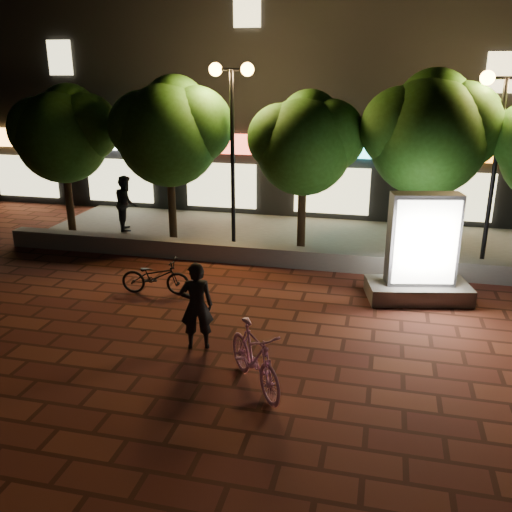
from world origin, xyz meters
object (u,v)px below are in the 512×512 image
(tree_mid, at_px, (306,140))
(tree_right, at_px, (431,130))
(tree_left, at_px, (171,128))
(rider, at_px, (197,306))
(street_lamp_right, at_px, (501,119))
(scooter_parked, at_px, (155,277))
(ad_kiosk, at_px, (421,258))
(pedestrian, at_px, (126,203))
(street_lamp_left, at_px, (232,109))
(tree_far_left, at_px, (64,131))
(scooter_pink, at_px, (255,357))

(tree_mid, xyz_separation_m, tree_right, (3.31, 0.00, 0.35))
(tree_left, xyz_separation_m, rider, (2.96, -6.46, -2.59))
(tree_mid, height_order, street_lamp_right, street_lamp_right)
(tree_left, height_order, scooter_parked, tree_left)
(ad_kiosk, xyz_separation_m, pedestrian, (-9.06, 3.61, -0.03))
(rider, height_order, pedestrian, pedestrian)
(tree_left, bearing_deg, scooter_parked, -75.01)
(rider, bearing_deg, tree_right, -143.31)
(pedestrian, bearing_deg, tree_left, -132.58)
(tree_mid, height_order, street_lamp_left, street_lamp_left)
(scooter_parked, bearing_deg, tree_far_left, 41.41)
(tree_mid, bearing_deg, pedestrian, 174.29)
(tree_far_left, distance_m, street_lamp_right, 12.47)
(tree_mid, relative_size, ad_kiosk, 1.80)
(rider, height_order, scooter_parked, rider)
(tree_mid, relative_size, tree_right, 0.89)
(scooter_pink, xyz_separation_m, pedestrian, (-6.26, 8.17, 0.42))
(tree_left, relative_size, ad_kiosk, 1.96)
(street_lamp_left, bearing_deg, tree_right, 2.81)
(ad_kiosk, bearing_deg, tree_mid, 136.25)
(ad_kiosk, relative_size, scooter_parked, 1.52)
(ad_kiosk, height_order, pedestrian, ad_kiosk)
(ad_kiosk, bearing_deg, scooter_pink, -121.61)
(tree_far_left, relative_size, scooter_pink, 2.48)
(tree_mid, distance_m, scooter_pink, 8.04)
(tree_mid, xyz_separation_m, scooter_parked, (-2.88, -4.15, -2.78))
(street_lamp_right, bearing_deg, tree_mid, 176.96)
(ad_kiosk, relative_size, scooter_pink, 1.34)
(ad_kiosk, xyz_separation_m, scooter_parked, (-6.04, -1.13, -0.58))
(tree_mid, relative_size, scooter_pink, 2.41)
(scooter_pink, distance_m, pedestrian, 10.30)
(tree_right, distance_m, pedestrian, 9.59)
(scooter_parked, bearing_deg, scooter_pink, -143.30)
(street_lamp_left, relative_size, scooter_pink, 2.78)
(tree_far_left, relative_size, ad_kiosk, 1.86)
(tree_far_left, distance_m, tree_left, 3.51)
(tree_left, xyz_separation_m, street_lamp_right, (8.95, -0.26, 0.45))
(tree_left, height_order, rider, tree_left)
(tree_left, distance_m, scooter_parked, 5.25)
(tree_far_left, distance_m, pedestrian, 2.87)
(rider, relative_size, pedestrian, 0.96)
(tree_right, height_order, pedestrian, tree_right)
(tree_left, bearing_deg, street_lamp_right, -1.68)
(tree_mid, bearing_deg, tree_right, 0.00)
(tree_left, xyz_separation_m, tree_right, (7.30, 0.00, 0.12))
(tree_mid, distance_m, scooter_parked, 5.77)
(tree_left, height_order, tree_mid, tree_left)
(tree_mid, height_order, rider, tree_mid)
(tree_far_left, bearing_deg, pedestrian, 20.34)
(scooter_parked, bearing_deg, rider, -148.01)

